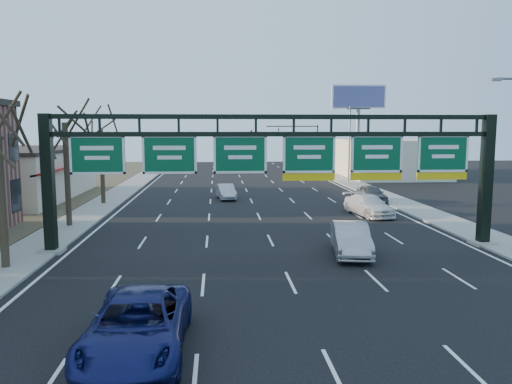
{
  "coord_description": "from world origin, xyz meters",
  "views": [
    {
      "loc": [
        -3.04,
        -18.19,
        6.42
      ],
      "look_at": [
        -1.06,
        7.15,
        3.2
      ],
      "focal_mm": 35.0,
      "sensor_mm": 36.0,
      "label": 1
    }
  ],
  "objects": [
    {
      "name": "ground",
      "position": [
        0.0,
        0.0,
        0.0
      ],
      "size": [
        160.0,
        160.0,
        0.0
      ],
      "primitive_type": "plane",
      "color": "black",
      "rests_on": "ground"
    },
    {
      "name": "sidewalk_left",
      "position": [
        -12.8,
        20.0,
        0.06
      ],
      "size": [
        3.0,
        120.0,
        0.12
      ],
      "primitive_type": "cube",
      "color": "gray",
      "rests_on": "ground"
    },
    {
      "name": "sidewalk_right",
      "position": [
        12.8,
        20.0,
        0.06
      ],
      "size": [
        3.0,
        120.0,
        0.12
      ],
      "primitive_type": "cube",
      "color": "gray",
      "rests_on": "ground"
    },
    {
      "name": "lane_markings",
      "position": [
        0.0,
        20.0,
        0.01
      ],
      "size": [
        21.6,
        120.0,
        0.01
      ],
      "primitive_type": "cube",
      "color": "white",
      "rests_on": "ground"
    },
    {
      "name": "sign_gantry",
      "position": [
        0.16,
        8.0,
        4.63
      ],
      "size": [
        24.6,
        1.2,
        7.2
      ],
      "color": "black",
      "rests_on": "ground"
    },
    {
      "name": "cream_strip",
      "position": [
        -21.48,
        29.0,
        2.36
      ],
      "size": [
        10.9,
        18.4,
        4.7
      ],
      "color": "beige",
      "rests_on": "ground"
    },
    {
      "name": "building_right_distant",
      "position": [
        20.0,
        50.0,
        2.5
      ],
      "size": [
        12.0,
        20.0,
        5.0
      ],
      "primitive_type": "cube",
      "color": "beige",
      "rests_on": "ground"
    },
    {
      "name": "tree_mid",
      "position": [
        -12.8,
        15.0,
        7.85
      ],
      "size": [
        3.6,
        3.6,
        9.24
      ],
      "color": "#30261A",
      "rests_on": "sidewalk_left"
    },
    {
      "name": "tree_far",
      "position": [
        -12.8,
        25.0,
        7.48
      ],
      "size": [
        3.6,
        3.6,
        8.86
      ],
      "color": "#30261A",
      "rests_on": "sidewalk_left"
    },
    {
      "name": "streetlight_far",
      "position": [
        12.47,
        40.0,
        5.08
      ],
      "size": [
        2.15,
        0.22,
        9.0
      ],
      "color": "slate",
      "rests_on": "sidewalk_right"
    },
    {
      "name": "billboard_right",
      "position": [
        15.0,
        44.98,
        9.06
      ],
      "size": [
        7.0,
        0.5,
        12.0
      ],
      "color": "slate",
      "rests_on": "ground"
    },
    {
      "name": "traffic_signal_mast",
      "position": [
        5.69,
        55.0,
        5.5
      ],
      "size": [
        10.16,
        0.54,
        7.0
      ],
      "color": "black",
      "rests_on": "ground"
    },
    {
      "name": "car_blue_suv",
      "position": [
        -5.36,
        -4.31,
        0.83
      ],
      "size": [
        2.84,
        6.03,
        1.67
      ],
      "primitive_type": "imported",
      "rotation": [
        0.0,
        0.0,
        -0.01
      ],
      "color": "#121752",
      "rests_on": "ground"
    },
    {
      "name": "car_silver_sedan",
      "position": [
        3.76,
        6.4,
        0.82
      ],
      "size": [
        2.42,
        5.15,
        1.63
      ],
      "primitive_type": "imported",
      "rotation": [
        0.0,
        0.0,
        -0.14
      ],
      "color": "#9D9EA2",
      "rests_on": "ground"
    },
    {
      "name": "car_white_wagon",
      "position": [
        8.23,
        17.85,
        0.76
      ],
      "size": [
        3.15,
        5.54,
        1.51
      ],
      "primitive_type": "imported",
      "rotation": [
        0.0,
        0.0,
        0.21
      ],
      "color": "silver",
      "rests_on": "ground"
    },
    {
      "name": "car_grey_far",
      "position": [
        10.43,
        24.2,
        0.77
      ],
      "size": [
        1.91,
        4.55,
        1.54
      ],
      "primitive_type": "imported",
      "rotation": [
        0.0,
        0.0,
        0.02
      ],
      "color": "#46494C",
      "rests_on": "ground"
    },
    {
      "name": "car_silver_distant",
      "position": [
        -2.25,
        27.47,
        0.68
      ],
      "size": [
        1.93,
        4.25,
        1.35
      ],
      "primitive_type": "imported",
      "rotation": [
        0.0,
        0.0,
        0.12
      ],
      "color": "#B2B2B7",
      "rests_on": "ground"
    }
  ]
}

